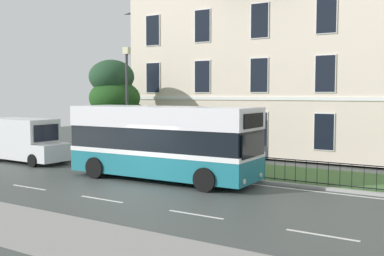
# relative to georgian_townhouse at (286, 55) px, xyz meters

# --- Properties ---
(ground_plane) EXTENTS (60.00, 56.00, 0.18)m
(ground_plane) POSITION_rel_georgian_townhouse_xyz_m (-0.72, -13.77, -6.32)
(ground_plane) COLOR #414643
(georgian_townhouse) EXTENTS (19.20, 8.46, 12.29)m
(georgian_townhouse) POSITION_rel_georgian_townhouse_xyz_m (0.00, 0.00, 0.00)
(georgian_townhouse) COLOR beige
(georgian_townhouse) RESTS_ON ground_plane
(iron_verge_railing) EXTENTS (17.81, 0.04, 0.97)m
(iron_verge_railing) POSITION_rel_georgian_townhouse_xyz_m (0.00, -10.15, -5.68)
(iron_verge_railing) COLOR black
(iron_verge_railing) RESTS_ON ground_plane
(evergreen_tree) EXTENTS (4.54, 4.54, 6.16)m
(evergreen_tree) POSITION_rel_georgian_townhouse_xyz_m (-8.19, -7.25, -3.93)
(evergreen_tree) COLOR #423328
(evergreen_tree) RESTS_ON ground_plane
(single_decker_bus) EXTENTS (8.72, 2.89, 3.25)m
(single_decker_bus) POSITION_rel_georgian_townhouse_xyz_m (-1.06, -12.10, -4.59)
(single_decker_bus) COLOR #1B6E7D
(single_decker_bus) RESTS_ON ground_plane
(white_panel_van) EXTENTS (5.41, 2.25, 2.43)m
(white_panel_van) POSITION_rel_georgian_townhouse_xyz_m (-10.86, -11.75, -5.05)
(white_panel_van) COLOR silver
(white_panel_van) RESTS_ON ground_plane
(street_lamp_post) EXTENTS (0.36, 0.24, 6.16)m
(street_lamp_post) POSITION_rel_georgian_townhouse_xyz_m (-5.31, -9.45, -2.62)
(street_lamp_post) COLOR #333338
(street_lamp_post) RESTS_ON ground_plane
(litter_bin) EXTENTS (0.47, 0.47, 1.08)m
(litter_bin) POSITION_rel_georgian_townhouse_xyz_m (0.82, -9.22, -5.64)
(litter_bin) COLOR #4C4742
(litter_bin) RESTS_ON ground_plane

